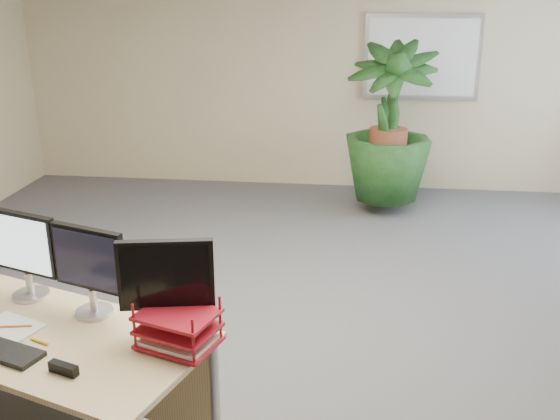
# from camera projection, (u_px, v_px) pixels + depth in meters

# --- Properties ---
(floor) EXTENTS (8.00, 8.00, 0.00)m
(floor) POSITION_uv_depth(u_px,v_px,m) (272.00, 368.00, 3.97)
(floor) COLOR #4C4C51
(floor) RESTS_ON ground
(back_wall) EXTENTS (7.00, 0.04, 2.70)m
(back_wall) POSITION_uv_depth(u_px,v_px,m) (316.00, 73.00, 7.26)
(back_wall) COLOR tan
(back_wall) RESTS_ON floor
(whiteboard) EXTENTS (1.30, 0.04, 0.95)m
(whiteboard) POSITION_uv_depth(u_px,v_px,m) (422.00, 57.00, 7.03)
(whiteboard) COLOR silver
(whiteboard) RESTS_ON back_wall
(desk) EXTENTS (2.00, 1.32, 0.71)m
(desk) POSITION_uv_depth(u_px,v_px,m) (44.00, 344.00, 3.20)
(desk) COLOR tan
(desk) RESTS_ON floor
(floor_plant) EXTENTS (0.99, 0.99, 1.50)m
(floor_plant) POSITION_uv_depth(u_px,v_px,m) (388.00, 143.00, 6.54)
(floor_plant) COLOR #153312
(floor_plant) RESTS_ON floor
(monitor_left) EXTENTS (0.42, 0.20, 0.48)m
(monitor_left) POSITION_uv_depth(u_px,v_px,m) (24.00, 249.00, 3.28)
(monitor_left) COLOR #BDBCC1
(monitor_left) RESTS_ON desk
(monitor_right) EXTENTS (0.41, 0.19, 0.47)m
(monitor_right) POSITION_uv_depth(u_px,v_px,m) (89.00, 265.00, 3.10)
(monitor_right) COLOR #BDBCC1
(monitor_right) RESTS_ON desk
(monitor_dark) EXTENTS (0.44, 0.20, 0.49)m
(monitor_dark) POSITION_uv_depth(u_px,v_px,m) (166.00, 283.00, 2.89)
(monitor_dark) COLOR #BDBCC1
(monitor_dark) RESTS_ON desk
(keyboard) EXTENTS (0.45, 0.27, 0.02)m
(keyboard) POSITION_uv_depth(u_px,v_px,m) (0.00, 350.00, 2.85)
(keyboard) COLOR black
(keyboard) RESTS_ON desk
(spiral_notebook) EXTENTS (0.35, 0.31, 0.01)m
(spiral_notebook) POSITION_uv_depth(u_px,v_px,m) (9.00, 328.00, 3.04)
(spiral_notebook) COLOR white
(spiral_notebook) RESTS_ON desk
(orange_pen) EXTENTS (0.15, 0.04, 0.01)m
(orange_pen) POSITION_uv_depth(u_px,v_px,m) (16.00, 326.00, 3.04)
(orange_pen) COLOR orange
(orange_pen) RESTS_ON spiral_notebook
(yellow_highlighter) EXTENTS (0.11, 0.05, 0.01)m
(yellow_highlighter) POSITION_uv_depth(u_px,v_px,m) (40.00, 341.00, 2.93)
(yellow_highlighter) COLOR yellow
(yellow_highlighter) RESTS_ON desk
(letter_tray) EXTENTS (0.41, 0.36, 0.16)m
(letter_tray) POSITION_uv_depth(u_px,v_px,m) (178.00, 331.00, 2.88)
(letter_tray) COLOR maroon
(letter_tray) RESTS_ON desk
(stapler) EXTENTS (0.15, 0.08, 0.05)m
(stapler) POSITION_uv_depth(u_px,v_px,m) (64.00, 369.00, 2.69)
(stapler) COLOR black
(stapler) RESTS_ON desk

